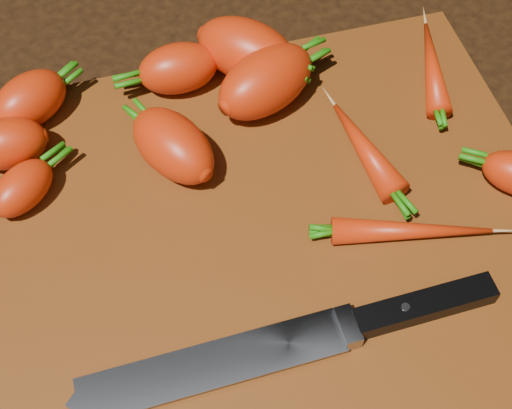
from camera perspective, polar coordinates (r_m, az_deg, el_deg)
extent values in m
cube|color=black|center=(0.60, 0.25, -2.59)|extent=(2.00, 2.00, 0.01)
cube|color=#5E2E0E|center=(0.59, 0.25, -2.05)|extent=(0.50, 0.40, 0.01)
ellipsoid|color=red|center=(0.67, -17.65, 7.97)|extent=(0.09, 0.08, 0.05)
ellipsoid|color=red|center=(0.65, -19.21, 4.62)|extent=(0.07, 0.05, 0.04)
ellipsoid|color=red|center=(0.67, -0.73, 12.21)|extent=(0.11, 0.11, 0.06)
ellipsoid|color=red|center=(0.61, -6.65, 4.70)|extent=(0.09, 0.10, 0.05)
ellipsoid|color=red|center=(0.67, -6.24, 10.77)|extent=(0.08, 0.05, 0.05)
ellipsoid|color=red|center=(0.68, -5.01, 10.64)|extent=(0.06, 0.05, 0.03)
ellipsoid|color=red|center=(0.70, 13.93, 10.69)|extent=(0.05, 0.12, 0.02)
ellipsoid|color=red|center=(0.59, 12.39, -2.07)|extent=(0.13, 0.06, 0.02)
ellipsoid|color=red|center=(0.63, 8.64, 4.52)|extent=(0.04, 0.11, 0.03)
ellipsoid|color=red|center=(0.62, -18.21, 1.25)|extent=(0.07, 0.07, 0.04)
ellipsoid|color=red|center=(0.65, 0.79, 9.82)|extent=(0.11, 0.09, 0.06)
cube|color=gray|center=(0.53, -14.16, -15.14)|extent=(0.20, 0.04, 0.00)
cube|color=gray|center=(0.53, -2.90, -12.54)|extent=(0.01, 0.03, 0.01)
cube|color=black|center=(0.54, 3.63, -10.78)|extent=(0.11, 0.02, 0.02)
cylinder|color=#B2B2B7|center=(0.53, 1.90, -10.95)|extent=(0.01, 0.01, 0.00)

